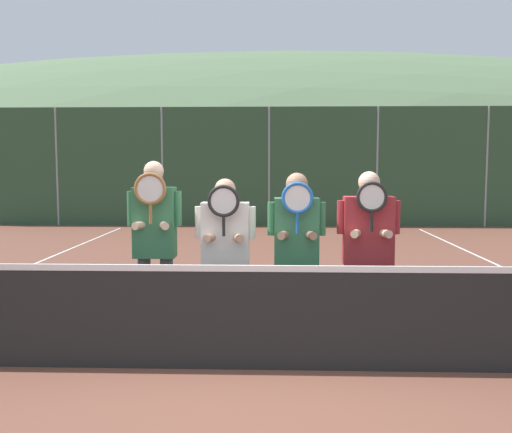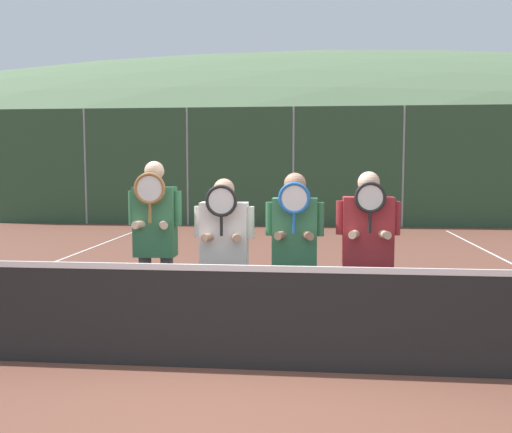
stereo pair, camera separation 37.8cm
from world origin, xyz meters
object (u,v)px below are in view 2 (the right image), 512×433
(player_center_left, at_px, (224,247))
(player_rightmost, at_px, (368,244))
(car_left_of_center, at_px, (284,191))
(player_leftmost, at_px, (155,237))
(player_center_right, at_px, (295,246))
(car_center, at_px, (447,193))
(car_far_left, at_px, (128,189))

(player_center_left, bearing_deg, player_rightmost, 0.27)
(car_left_of_center, bearing_deg, player_center_left, -89.70)
(player_leftmost, bearing_deg, player_center_right, -4.72)
(player_leftmost, height_order, player_center_right, player_leftmost)
(car_left_of_center, bearing_deg, player_rightmost, -83.70)
(car_left_of_center, xyz_separation_m, car_center, (5.32, 0.19, -0.05))
(car_far_left, height_order, car_left_of_center, car_far_left)
(player_center_right, relative_size, player_rightmost, 0.99)
(car_left_of_center, distance_m, car_center, 5.33)
(player_center_left, xyz_separation_m, car_far_left, (-5.44, 13.49, -0.05))
(car_far_left, relative_size, car_center, 1.02)
(car_left_of_center, bearing_deg, player_leftmost, -92.76)
(player_leftmost, xyz_separation_m, player_rightmost, (2.13, -0.04, -0.04))
(player_rightmost, bearing_deg, car_far_left, 116.95)
(player_center_left, bearing_deg, player_center_right, -5.96)
(player_center_left, distance_m, player_center_right, 0.71)
(player_leftmost, distance_m, car_center, 14.83)
(car_far_left, relative_size, car_left_of_center, 0.98)
(player_leftmost, height_order, car_left_of_center, player_leftmost)
(player_leftmost, xyz_separation_m, car_center, (5.97, 13.57, -0.21))
(player_rightmost, xyz_separation_m, car_center, (3.84, 13.61, -0.17))
(car_far_left, bearing_deg, player_leftmost, -70.63)
(player_leftmost, relative_size, player_center_left, 1.10)
(car_far_left, height_order, car_center, car_far_left)
(player_center_left, relative_size, player_rightmost, 0.96)
(player_center_left, height_order, player_center_right, player_center_right)
(player_center_left, height_order, car_far_left, car_far_left)
(player_center_right, distance_m, player_rightmost, 0.71)
(car_center, bearing_deg, car_left_of_center, -178.01)
(player_center_left, relative_size, player_center_right, 0.97)
(player_leftmost, distance_m, player_center_right, 1.42)
(car_left_of_center, relative_size, car_center, 1.04)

